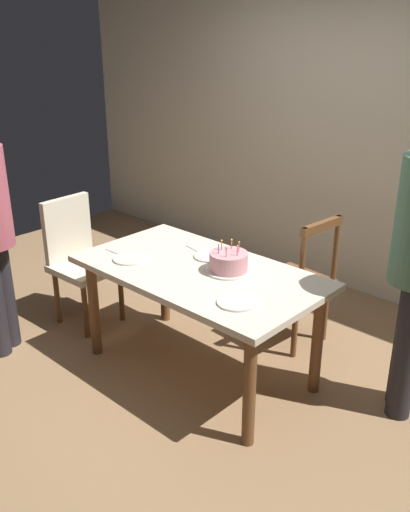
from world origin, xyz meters
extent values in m
plane|color=#93704C|center=(0.00, 0.00, 0.00)|extent=(6.40, 6.40, 0.00)
cube|color=beige|center=(0.00, 1.85, 1.30)|extent=(6.40, 0.10, 2.60)
cube|color=beige|center=(0.00, 0.00, 0.71)|extent=(1.54, 0.85, 0.04)
cylinder|color=brown|center=(-0.67, -0.33, 0.35)|extent=(0.07, 0.07, 0.69)
cylinder|color=brown|center=(0.67, -0.33, 0.35)|extent=(0.07, 0.07, 0.69)
cylinder|color=brown|center=(-0.67, 0.33, 0.35)|extent=(0.07, 0.07, 0.69)
cylinder|color=brown|center=(0.67, 0.33, 0.35)|extent=(0.07, 0.07, 0.69)
cylinder|color=silver|center=(0.16, 0.09, 0.74)|extent=(0.28, 0.28, 0.01)
cylinder|color=#D18C93|center=(0.16, 0.09, 0.80)|extent=(0.23, 0.23, 0.11)
cylinder|color=#E54C4C|center=(0.22, 0.10, 0.88)|extent=(0.01, 0.01, 0.05)
sphere|color=#FFC64C|center=(0.22, 0.10, 0.92)|extent=(0.01, 0.01, 0.01)
cylinder|color=#D872CC|center=(0.19, 0.15, 0.88)|extent=(0.01, 0.01, 0.05)
sphere|color=#FFC64C|center=(0.19, 0.15, 0.92)|extent=(0.01, 0.01, 0.01)
cylinder|color=#F2994C|center=(0.13, 0.15, 0.88)|extent=(0.01, 0.01, 0.05)
sphere|color=#FFC64C|center=(0.13, 0.15, 0.92)|extent=(0.01, 0.01, 0.01)
cylinder|color=#F2994C|center=(0.09, 0.10, 0.88)|extent=(0.01, 0.01, 0.05)
sphere|color=#FFC64C|center=(0.09, 0.10, 0.92)|extent=(0.01, 0.01, 0.01)
cylinder|color=#4C7FE5|center=(0.12, 0.04, 0.88)|extent=(0.01, 0.01, 0.05)
sphere|color=#FFC64C|center=(0.12, 0.04, 0.92)|extent=(0.01, 0.01, 0.01)
cylinder|color=#E54C4C|center=(0.19, 0.04, 0.88)|extent=(0.01, 0.01, 0.05)
sphere|color=#FFC64C|center=(0.19, 0.04, 0.92)|extent=(0.01, 0.01, 0.01)
cylinder|color=silver|center=(-0.42, -0.19, 0.74)|extent=(0.22, 0.22, 0.01)
cylinder|color=silver|center=(-0.08, 0.19, 0.74)|extent=(0.22, 0.22, 0.01)
cylinder|color=silver|center=(0.46, -0.19, 0.74)|extent=(0.22, 0.22, 0.01)
cube|color=silver|center=(-0.58, -0.19, 0.74)|extent=(0.18, 0.02, 0.01)
cube|color=silver|center=(-0.24, 0.21, 0.74)|extent=(0.18, 0.05, 0.01)
cube|color=brown|center=(0.20, 0.75, 0.45)|extent=(0.48, 0.48, 0.05)
cylinder|color=brown|center=(0.05, 0.93, 0.21)|extent=(0.04, 0.04, 0.42)
cylinder|color=brown|center=(0.02, 0.59, 0.21)|extent=(0.04, 0.04, 0.42)
cylinder|color=brown|center=(0.39, 0.90, 0.21)|extent=(0.04, 0.04, 0.42)
cylinder|color=brown|center=(0.36, 0.56, 0.21)|extent=(0.04, 0.04, 0.42)
cylinder|color=brown|center=(0.42, 0.91, 0.70)|extent=(0.04, 0.04, 0.50)
cylinder|color=brown|center=(0.39, 0.55, 0.70)|extent=(0.04, 0.04, 0.50)
cube|color=brown|center=(0.40, 0.73, 0.92)|extent=(0.07, 0.40, 0.06)
cube|color=beige|center=(-1.07, -0.09, 0.45)|extent=(0.46, 0.46, 0.05)
cylinder|color=brown|center=(-0.90, -0.25, 0.21)|extent=(0.04, 0.04, 0.42)
cylinder|color=brown|center=(-0.91, 0.09, 0.21)|extent=(0.04, 0.04, 0.42)
cylinder|color=brown|center=(-1.24, -0.26, 0.21)|extent=(0.04, 0.04, 0.42)
cylinder|color=brown|center=(-1.25, 0.08, 0.21)|extent=(0.04, 0.04, 0.42)
cube|color=beige|center=(-1.27, -0.09, 0.70)|extent=(0.07, 0.40, 0.50)
cylinder|color=#262328|center=(-1.23, -0.68, 0.39)|extent=(0.14, 0.14, 0.78)
cylinder|color=#262328|center=(1.11, 0.58, 0.41)|extent=(0.14, 0.14, 0.83)
cylinder|color=#262328|center=(1.16, 0.47, 0.41)|extent=(0.14, 0.14, 0.83)
camera|label=1|loc=(2.16, -2.27, 2.12)|focal=39.25mm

